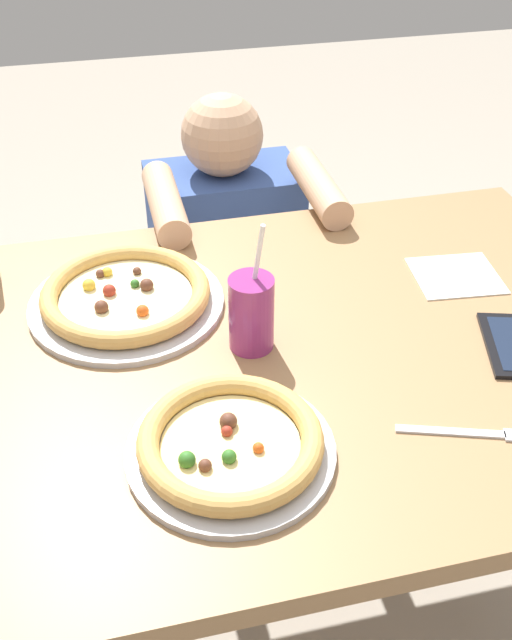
{
  "coord_description": "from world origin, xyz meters",
  "views": [
    {
      "loc": [
        -0.29,
        -0.93,
        1.54
      ],
      "look_at": [
        -0.05,
        0.05,
        0.78
      ],
      "focal_mm": 41.85,
      "sensor_mm": 36.0,
      "label": 1
    }
  ],
  "objects_px": {
    "drink_cup_colored": "(251,313)",
    "diner_seated": "(227,279)",
    "pizza_far": "(126,297)",
    "pizza_near": "(230,444)",
    "fork": "(472,433)"
  },
  "relations": [
    {
      "from": "fork",
      "to": "diner_seated",
      "type": "relative_size",
      "value": 0.21
    },
    {
      "from": "diner_seated",
      "to": "pizza_far",
      "type": "bearing_deg",
      "value": -118.38
    },
    {
      "from": "pizza_near",
      "to": "diner_seated",
      "type": "xyz_separation_m",
      "value": [
        0.18,
        0.92,
        -0.35
      ]
    },
    {
      "from": "drink_cup_colored",
      "to": "fork",
      "type": "distance_m",
      "value": 0.39
    },
    {
      "from": "pizza_far",
      "to": "drink_cup_colored",
      "type": "distance_m",
      "value": 0.26
    },
    {
      "from": "drink_cup_colored",
      "to": "diner_seated",
      "type": "xyz_separation_m",
      "value": [
        0.09,
        0.69,
        -0.4
      ]
    },
    {
      "from": "pizza_near",
      "to": "diner_seated",
      "type": "distance_m",
      "value": 1.0
    },
    {
      "from": "drink_cup_colored",
      "to": "pizza_far",
      "type": "bearing_deg",
      "value": 140.17
    },
    {
      "from": "drink_cup_colored",
      "to": "diner_seated",
      "type": "bearing_deg",
      "value": 82.52
    },
    {
      "from": "pizza_near",
      "to": "diner_seated",
      "type": "relative_size",
      "value": 0.32
    },
    {
      "from": "pizza_far",
      "to": "fork",
      "type": "bearing_deg",
      "value": -43.59
    },
    {
      "from": "pizza_near",
      "to": "pizza_far",
      "type": "distance_m",
      "value": 0.41
    },
    {
      "from": "fork",
      "to": "diner_seated",
      "type": "xyz_separation_m",
      "value": [
        -0.18,
        0.97,
        -0.33
      ]
    },
    {
      "from": "drink_cup_colored",
      "to": "diner_seated",
      "type": "distance_m",
      "value": 0.8
    },
    {
      "from": "pizza_far",
      "to": "diner_seated",
      "type": "height_order",
      "value": "diner_seated"
    }
  ]
}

